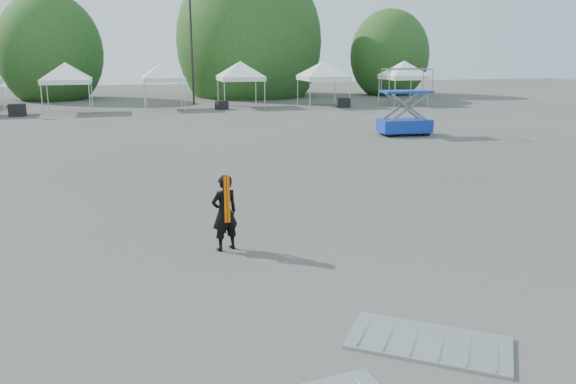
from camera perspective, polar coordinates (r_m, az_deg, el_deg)
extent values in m
plane|color=#474442|center=(13.35, -6.29, -3.79)|extent=(120.00, 120.00, 0.00)
cylinder|color=black|center=(44.83, -9.78, 14.83)|extent=(0.16, 0.16, 9.50)
cylinder|color=#382314|center=(52.95, -22.71, 9.92)|extent=(0.36, 0.36, 2.27)
ellipsoid|color=#1C4717|center=(52.87, -23.00, 12.93)|extent=(4.16, 4.16, 4.78)
cylinder|color=#382314|center=(52.78, -3.90, 11.24)|extent=(0.36, 0.36, 2.80)
ellipsoid|color=#1C4717|center=(52.72, -3.96, 14.98)|extent=(5.12, 5.12, 5.89)
cylinder|color=#382314|center=(55.16, 10.13, 10.81)|extent=(0.36, 0.36, 2.10)
ellipsoid|color=#1C4717|center=(55.07, 10.25, 13.50)|extent=(3.84, 3.84, 4.42)
cylinder|color=silver|center=(43.25, -26.97, 8.57)|extent=(0.06, 0.06, 2.00)
cylinder|color=silver|center=(39.94, -23.72, 8.57)|extent=(0.06, 0.06, 2.00)
cylinder|color=silver|center=(39.67, -19.50, 8.92)|extent=(0.06, 0.06, 2.00)
cylinder|color=silver|center=(42.84, -23.23, 8.92)|extent=(0.06, 0.06, 2.00)
cylinder|color=silver|center=(42.58, -19.29, 9.24)|extent=(0.06, 0.06, 2.00)
cube|color=white|center=(41.16, -21.57, 10.41)|extent=(3.12, 3.12, 0.30)
pyramid|color=white|center=(41.12, -21.73, 12.15)|extent=(4.42, 4.42, 1.10)
cylinder|color=silver|center=(40.25, -14.26, 9.35)|extent=(0.06, 0.06, 2.00)
cylinder|color=silver|center=(40.42, -10.41, 9.57)|extent=(0.06, 0.06, 2.00)
cylinder|color=silver|center=(42.92, -14.39, 9.62)|extent=(0.06, 0.06, 2.00)
cylinder|color=silver|center=(43.08, -10.78, 9.83)|extent=(0.06, 0.06, 2.00)
cube|color=white|center=(41.58, -12.54, 11.08)|extent=(2.88, 2.88, 0.30)
pyramid|color=white|center=(41.54, -12.64, 12.80)|extent=(4.08, 4.08, 1.10)
cylinder|color=silver|center=(40.69, -6.46, 9.74)|extent=(0.06, 0.06, 2.00)
cylinder|color=silver|center=(41.28, -2.37, 9.88)|extent=(0.06, 0.06, 2.00)
cylinder|color=silver|center=(43.59, -7.12, 10.01)|extent=(0.06, 0.06, 2.00)
cylinder|color=silver|center=(44.14, -3.29, 10.15)|extent=(0.06, 0.06, 2.00)
cube|color=white|center=(42.33, -4.84, 11.41)|extent=(3.14, 3.14, 0.30)
pyramid|color=white|center=(42.29, -4.88, 13.10)|extent=(4.44, 4.44, 1.10)
cylinder|color=silver|center=(41.00, 2.26, 9.85)|extent=(0.06, 0.06, 2.00)
cylinder|color=silver|center=(42.06, 6.31, 9.89)|extent=(0.06, 0.06, 2.00)
cylinder|color=silver|center=(43.93, 0.99, 10.15)|extent=(0.06, 0.06, 2.00)
cylinder|color=silver|center=(44.92, 4.81, 10.19)|extent=(0.06, 0.06, 2.00)
cube|color=white|center=(42.89, 3.61, 11.47)|extent=(3.28, 3.28, 0.30)
pyramid|color=white|center=(42.85, 3.64, 13.14)|extent=(4.64, 4.64, 1.10)
cylinder|color=silver|center=(43.13, 10.78, 9.83)|extent=(0.06, 0.06, 2.00)
cylinder|color=silver|center=(44.44, 14.04, 9.78)|extent=(0.06, 0.06, 2.00)
cylinder|color=silver|center=(45.63, 9.21, 10.12)|extent=(0.06, 0.06, 2.00)
cylinder|color=silver|center=(46.87, 12.34, 10.09)|extent=(0.06, 0.06, 2.00)
cube|color=white|center=(44.94, 11.66, 11.34)|extent=(2.98, 2.98, 0.30)
pyramid|color=white|center=(44.90, 11.74, 12.93)|extent=(4.21, 4.21, 1.10)
imported|color=black|center=(11.78, -6.46, -2.12)|extent=(0.69, 0.56, 1.62)
cube|color=#EE5E04|center=(11.54, -6.37, -0.80)|extent=(0.13, 0.02, 0.97)
cube|color=#0E0CA2|center=(28.59, 11.75, 6.61)|extent=(2.60, 1.45, 0.63)
cube|color=#0E0CA2|center=(28.43, 11.92, 9.96)|extent=(2.50, 1.39, 0.10)
cylinder|color=black|center=(27.79, 10.34, 5.87)|extent=(0.39, 0.19, 0.38)
cylinder|color=black|center=(28.54, 13.88, 5.90)|extent=(0.39, 0.19, 0.38)
cylinder|color=black|center=(28.75, 9.57, 6.18)|extent=(0.39, 0.19, 0.38)
cylinder|color=black|center=(29.48, 13.01, 6.21)|extent=(0.39, 0.19, 0.38)
cube|color=#A8ABB0|center=(8.59, 14.10, -14.62)|extent=(2.50, 2.27, 0.05)
cube|color=black|center=(40.17, -25.80, 7.50)|extent=(1.02, 0.81, 0.77)
cube|color=black|center=(40.72, -6.75, 8.76)|extent=(0.94, 0.82, 0.63)
cube|color=black|center=(42.17, 5.71, 9.02)|extent=(1.04, 0.90, 0.69)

